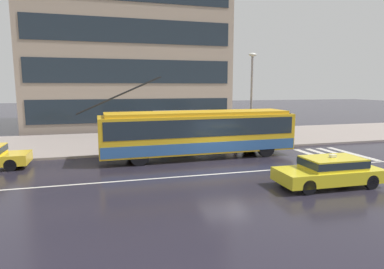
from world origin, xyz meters
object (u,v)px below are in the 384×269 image
object	(u,v)px
taxi_oncoming_near	(330,170)
bus_shelter	(183,120)
trolleybus	(199,132)
pedestrian_approaching_curb	(162,134)
pedestrian_at_shelter	(237,122)
street_lamp	(252,91)

from	to	relation	value
taxi_oncoming_near	bus_shelter	distance (m)	11.23
trolleybus	pedestrian_approaching_curb	bearing A→B (deg)	124.11
trolleybus	bus_shelter	distance (m)	3.37
pedestrian_at_shelter	street_lamp	size ratio (longest dim) A/B	0.30
pedestrian_at_shelter	street_lamp	world-z (taller)	street_lamp
pedestrian_at_shelter	pedestrian_approaching_curb	bearing A→B (deg)	-166.96
pedestrian_at_shelter	pedestrian_approaching_curb	world-z (taller)	pedestrian_at_shelter
pedestrian_approaching_curb	bus_shelter	bearing A→B (deg)	23.36
pedestrian_at_shelter	trolleybus	bearing A→B (deg)	-136.33
trolleybus	street_lamp	bearing A→B (deg)	28.57
street_lamp	pedestrian_approaching_curb	bearing A→B (deg)	179.04
trolleybus	street_lamp	size ratio (longest dim) A/B	1.99
taxi_oncoming_near	pedestrian_at_shelter	xyz separation A→B (m)	(0.39, 11.10, 0.96)
taxi_oncoming_near	bus_shelter	world-z (taller)	bus_shelter
trolleybus	bus_shelter	size ratio (longest dim) A/B	3.13
trolleybus	pedestrian_approaching_curb	size ratio (longest dim) A/B	7.61
bus_shelter	street_lamp	size ratio (longest dim) A/B	0.64
pedestrian_approaching_curb	street_lamp	world-z (taller)	street_lamp
street_lamp	trolleybus	bearing A→B (deg)	-151.43
bus_shelter	street_lamp	distance (m)	5.26
trolleybus	pedestrian_at_shelter	xyz separation A→B (m)	(4.22, 4.02, 0.10)
taxi_oncoming_near	pedestrian_at_shelter	world-z (taller)	pedestrian_at_shelter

